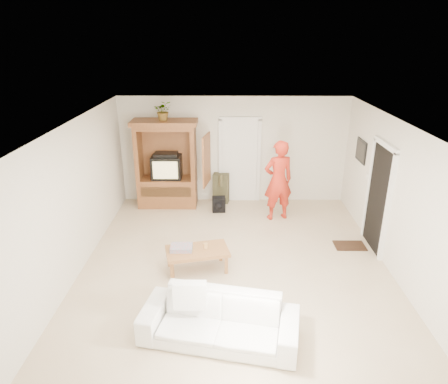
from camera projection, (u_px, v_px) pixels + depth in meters
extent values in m
plane|color=tan|center=(235.00, 261.00, 7.41)|extent=(6.00, 6.00, 0.00)
plane|color=white|center=(236.00, 122.00, 6.46)|extent=(6.00, 6.00, 0.00)
plane|color=silver|center=(233.00, 150.00, 9.72)|extent=(5.50, 0.00, 5.50)
plane|color=silver|center=(240.00, 306.00, 4.14)|extent=(5.50, 0.00, 5.50)
plane|color=silver|center=(78.00, 196.00, 6.96)|extent=(0.00, 6.00, 6.00)
plane|color=silver|center=(394.00, 197.00, 6.91)|extent=(0.00, 6.00, 6.00)
cube|color=brown|center=(168.00, 191.00, 9.76)|extent=(1.40, 0.60, 0.70)
cube|color=brown|center=(139.00, 154.00, 9.42)|extent=(0.10, 0.60, 1.20)
cube|color=brown|center=(193.00, 154.00, 9.41)|extent=(0.10, 0.60, 1.20)
cube|color=brown|center=(168.00, 151.00, 9.66)|extent=(1.40, 0.06, 1.20)
cube|color=brown|center=(164.00, 127.00, 9.17)|extent=(1.40, 0.60, 0.10)
cube|color=brown|center=(164.00, 122.00, 9.14)|extent=(1.52, 0.68, 0.10)
cube|color=brown|center=(206.00, 160.00, 8.97)|extent=(0.16, 0.67, 1.15)
cube|color=black|center=(167.00, 167.00, 9.56)|extent=(0.70, 0.52, 0.55)
cube|color=tan|center=(165.00, 170.00, 9.31)|extent=(0.58, 0.02, 0.42)
cube|color=black|center=(166.00, 154.00, 9.42)|extent=(0.55, 0.35, 0.08)
cube|color=#9D6636|center=(166.00, 192.00, 9.46)|extent=(1.19, 0.03, 0.25)
cube|color=white|center=(240.00, 162.00, 9.80)|extent=(0.85, 0.05, 2.04)
cube|color=black|center=(378.00, 199.00, 7.57)|extent=(0.05, 0.90, 2.04)
cube|color=black|center=(361.00, 151.00, 8.56)|extent=(0.03, 0.60, 0.48)
cube|color=#382316|center=(350.00, 246.00, 7.94)|extent=(0.60, 0.40, 0.02)
imported|color=#4C7238|center=(163.00, 111.00, 9.02)|extent=(0.44, 0.40, 0.45)
imported|color=red|center=(278.00, 180.00, 8.84)|extent=(0.76, 0.60, 1.83)
imported|color=white|center=(219.00, 320.00, 5.42)|extent=(2.25, 1.23, 0.62)
cube|color=#9D6636|center=(197.00, 251.00, 7.02)|extent=(1.19, 0.83, 0.06)
cube|color=#9D6636|center=(172.00, 271.00, 6.79)|extent=(0.07, 0.07, 0.35)
cube|color=#9D6636|center=(170.00, 258.00, 7.20)|extent=(0.07, 0.07, 0.35)
cube|color=#9D6636|center=(226.00, 265.00, 6.98)|extent=(0.07, 0.07, 0.35)
cube|color=#9D6636|center=(221.00, 252.00, 7.40)|extent=(0.07, 0.07, 0.35)
cube|color=#D14546|center=(181.00, 248.00, 7.00)|extent=(0.39, 0.29, 0.08)
cylinder|color=tan|center=(206.00, 246.00, 7.03)|extent=(0.08, 0.08, 0.10)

